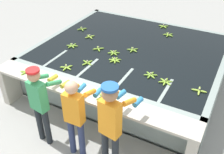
# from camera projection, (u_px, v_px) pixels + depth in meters

# --- Properties ---
(ground_plane) EXTENTS (80.00, 80.00, 0.00)m
(ground_plane) POSITION_uv_depth(u_px,v_px,m) (82.00, 136.00, 5.06)
(ground_plane) COLOR #999993
(ground_plane) RESTS_ON ground
(wash_tank) EXTENTS (4.21, 3.64, 0.91)m
(wash_tank) POSITION_uv_depth(u_px,v_px,m) (131.00, 63.00, 6.46)
(wash_tank) COLOR gray
(wash_tank) RESTS_ON ground
(work_ledge) EXTENTS (4.21, 0.45, 0.91)m
(work_ledge) POSITION_uv_depth(u_px,v_px,m) (86.00, 104.00, 4.87)
(work_ledge) COLOR #B7B2A3
(work_ledge) RESTS_ON ground
(worker_0) EXTENTS (0.47, 0.73, 1.58)m
(worker_0) POSITION_uv_depth(u_px,v_px,m) (40.00, 100.00, 4.47)
(worker_0) COLOR #1E2328
(worker_0) RESTS_ON ground
(worker_1) EXTENTS (0.42, 0.71, 1.56)m
(worker_1) POSITION_uv_depth(u_px,v_px,m) (75.00, 113.00, 4.23)
(worker_1) COLOR navy
(worker_1) RESTS_ON ground
(worker_2) EXTENTS (0.47, 0.75, 1.74)m
(worker_2) POSITION_uv_depth(u_px,v_px,m) (111.00, 122.00, 3.85)
(worker_2) COLOR #1E2328
(worker_2) RESTS_ON ground
(banana_bunch_floating_0) EXTENTS (0.27, 0.28, 0.08)m
(banana_bunch_floating_0) POSITION_uv_depth(u_px,v_px,m) (163.00, 26.00, 7.19)
(banana_bunch_floating_0) COLOR #7FAD33
(banana_bunch_floating_0) RESTS_ON wash_tank
(banana_bunch_floating_1) EXTENTS (0.28, 0.28, 0.08)m
(banana_bunch_floating_1) POSITION_uv_depth(u_px,v_px,m) (115.00, 60.00, 5.65)
(banana_bunch_floating_1) COLOR #7FAD33
(banana_bunch_floating_1) RESTS_ON wash_tank
(banana_bunch_floating_2) EXTENTS (0.28, 0.27, 0.08)m
(banana_bunch_floating_2) POSITION_uv_depth(u_px,v_px,m) (133.00, 50.00, 6.04)
(banana_bunch_floating_2) COLOR #75A333
(banana_bunch_floating_2) RESTS_ON wash_tank
(banana_bunch_floating_3) EXTENTS (0.26, 0.28, 0.08)m
(banana_bunch_floating_3) POSITION_uv_depth(u_px,v_px,m) (114.00, 53.00, 5.92)
(banana_bunch_floating_3) COLOR #75A333
(banana_bunch_floating_3) RESTS_ON wash_tank
(banana_bunch_floating_4) EXTENTS (0.28, 0.27, 0.08)m
(banana_bunch_floating_4) POSITION_uv_depth(u_px,v_px,m) (66.00, 67.00, 5.40)
(banana_bunch_floating_4) COLOR #8CB738
(banana_bunch_floating_4) RESTS_ON wash_tank
(banana_bunch_floating_5) EXTENTS (0.23, 0.23, 0.08)m
(banana_bunch_floating_5) POSITION_uv_depth(u_px,v_px,m) (82.00, 29.00, 7.04)
(banana_bunch_floating_5) COLOR #75A333
(banana_bunch_floating_5) RESTS_ON wash_tank
(banana_bunch_floating_6) EXTENTS (0.27, 0.28, 0.08)m
(banana_bunch_floating_6) POSITION_uv_depth(u_px,v_px,m) (151.00, 75.00, 5.16)
(banana_bunch_floating_6) COLOR #75A333
(banana_bunch_floating_6) RESTS_ON wash_tank
(banana_bunch_floating_7) EXTENTS (0.28, 0.26, 0.08)m
(banana_bunch_floating_7) POSITION_uv_depth(u_px,v_px,m) (168.00, 35.00, 6.73)
(banana_bunch_floating_7) COLOR #7FAD33
(banana_bunch_floating_7) RESTS_ON wash_tank
(banana_bunch_floating_8) EXTENTS (0.28, 0.28, 0.08)m
(banana_bunch_floating_8) POSITION_uv_depth(u_px,v_px,m) (199.00, 91.00, 4.73)
(banana_bunch_floating_8) COLOR #9EC642
(banana_bunch_floating_8) RESTS_ON wash_tank
(banana_bunch_floating_9) EXTENTS (0.27, 0.28, 0.08)m
(banana_bunch_floating_9) POSITION_uv_depth(u_px,v_px,m) (72.00, 46.00, 6.22)
(banana_bunch_floating_9) COLOR #75A333
(banana_bunch_floating_9) RESTS_ON wash_tank
(banana_bunch_floating_10) EXTENTS (0.26, 0.26, 0.08)m
(banana_bunch_floating_10) POSITION_uv_depth(u_px,v_px,m) (90.00, 37.00, 6.64)
(banana_bunch_floating_10) COLOR #93BC3D
(banana_bunch_floating_10) RESTS_ON wash_tank
(banana_bunch_floating_11) EXTENTS (0.28, 0.28, 0.08)m
(banana_bunch_floating_11) POSITION_uv_depth(u_px,v_px,m) (87.00, 63.00, 5.55)
(banana_bunch_floating_11) COLOR #7FAD33
(banana_bunch_floating_11) RESTS_ON wash_tank
(banana_bunch_floating_12) EXTENTS (0.26, 0.28, 0.08)m
(banana_bunch_floating_12) POSITION_uv_depth(u_px,v_px,m) (165.00, 82.00, 4.97)
(banana_bunch_floating_12) COLOR #7FAD33
(banana_bunch_floating_12) RESTS_ON wash_tank
(banana_bunch_floating_13) EXTENTS (0.23, 0.23, 0.08)m
(banana_bunch_floating_13) POSITION_uv_depth(u_px,v_px,m) (98.00, 49.00, 6.09)
(banana_bunch_floating_13) COLOR #7FAD33
(banana_bunch_floating_13) RESTS_ON wash_tank
(banana_bunch_ledge_0) EXTENTS (0.27, 0.28, 0.08)m
(banana_bunch_ledge_0) POSITION_uv_depth(u_px,v_px,m) (27.00, 72.00, 5.25)
(banana_bunch_ledge_0) COLOR #8CB738
(banana_bunch_ledge_0) RESTS_ON work_ledge
(banana_bunch_ledge_1) EXTENTS (0.26, 0.26, 0.08)m
(banana_bunch_ledge_1) POSITION_uv_depth(u_px,v_px,m) (103.00, 97.00, 4.58)
(banana_bunch_ledge_1) COLOR #93BC3D
(banana_bunch_ledge_1) RESTS_ON work_ledge
(banana_bunch_ledge_2) EXTENTS (0.28, 0.27, 0.08)m
(banana_bunch_ledge_2) POSITION_uv_depth(u_px,v_px,m) (72.00, 90.00, 4.75)
(banana_bunch_ledge_2) COLOR #7FAD33
(banana_bunch_ledge_2) RESTS_ON work_ledge
(knife_0) EXTENTS (0.27, 0.27, 0.02)m
(knife_0) POSITION_uv_depth(u_px,v_px,m) (40.00, 78.00, 5.07)
(knife_0) COLOR silver
(knife_0) RESTS_ON work_ledge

